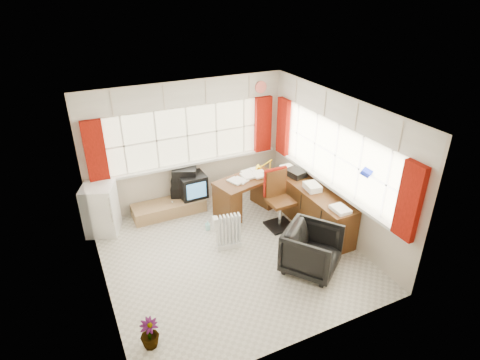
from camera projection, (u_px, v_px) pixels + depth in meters
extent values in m
plane|color=beige|center=(231.00, 255.00, 6.72)|extent=(4.00, 4.00, 0.00)
plane|color=beige|center=(188.00, 145.00, 7.75)|extent=(4.00, 0.00, 4.00)
plane|color=beige|center=(303.00, 266.00, 4.55)|extent=(4.00, 0.00, 4.00)
plane|color=beige|center=(95.00, 220.00, 5.38)|extent=(0.00, 4.00, 4.00)
plane|color=beige|center=(336.00, 166.00, 6.92)|extent=(0.00, 4.00, 4.00)
plane|color=white|center=(229.00, 111.00, 5.58)|extent=(4.00, 4.00, 0.00)
plane|color=#FFF8C9|center=(187.00, 136.00, 7.64)|extent=(3.60, 0.00, 3.60)
cube|color=white|center=(190.00, 164.00, 7.88)|extent=(3.70, 0.12, 0.05)
cube|color=white|center=(124.00, 146.00, 7.18)|extent=(0.03, 0.02, 1.10)
cube|color=white|center=(157.00, 141.00, 7.41)|extent=(0.03, 0.02, 1.10)
cube|color=white|center=(188.00, 136.00, 7.64)|extent=(0.03, 0.02, 1.10)
cube|color=white|center=(217.00, 131.00, 7.87)|extent=(0.03, 0.02, 1.10)
cube|color=white|center=(244.00, 127.00, 8.10)|extent=(0.03, 0.02, 1.10)
plane|color=#FFF8C9|center=(336.00, 155.00, 6.82)|extent=(0.00, 3.60, 3.60)
cube|color=white|center=(330.00, 186.00, 7.07)|extent=(0.12, 3.70, 0.05)
cube|color=white|center=(387.00, 185.00, 5.85)|extent=(0.02, 0.03, 1.10)
cube|color=white|center=(359.00, 169.00, 6.33)|extent=(0.02, 0.03, 1.10)
cube|color=white|center=(335.00, 155.00, 6.81)|extent=(0.02, 0.03, 1.10)
cube|color=white|center=(315.00, 143.00, 7.29)|extent=(0.02, 0.03, 1.10)
cube|color=white|center=(297.00, 133.00, 7.77)|extent=(0.02, 0.03, 1.10)
cube|color=#981208|center=(95.00, 152.00, 6.93)|extent=(0.35, 0.10, 1.15)
cube|color=#981208|center=(263.00, 124.00, 8.19)|extent=(0.35, 0.10, 1.15)
cube|color=#981208|center=(283.00, 127.00, 8.07)|extent=(0.10, 0.35, 1.15)
cube|color=#981208|center=(409.00, 202.00, 5.42)|extent=(0.10, 0.35, 1.15)
cube|color=silver|center=(185.00, 95.00, 7.26)|extent=(3.95, 0.08, 0.48)
cube|color=silver|center=(340.00, 110.00, 6.44)|extent=(0.08, 3.95, 0.48)
cube|color=#582B14|center=(247.00, 180.00, 7.65)|extent=(1.36, 0.90, 0.06)
cube|color=#582B14|center=(227.00, 204.00, 7.54)|extent=(0.41, 0.61, 0.66)
cube|color=#582B14|center=(265.00, 189.00, 8.09)|extent=(0.41, 0.61, 0.66)
cube|color=white|center=(247.00, 178.00, 7.63)|extent=(0.27, 0.33, 0.02)
cube|color=white|center=(247.00, 178.00, 7.63)|extent=(0.27, 0.33, 0.02)
cube|color=white|center=(247.00, 178.00, 7.63)|extent=(0.27, 0.33, 0.02)
cube|color=white|center=(247.00, 178.00, 7.63)|extent=(0.27, 0.33, 0.02)
cube|color=white|center=(247.00, 178.00, 7.63)|extent=(0.27, 0.33, 0.02)
cube|color=white|center=(247.00, 177.00, 7.62)|extent=(0.27, 0.33, 0.02)
cylinder|color=yellow|center=(270.00, 179.00, 7.62)|extent=(0.10, 0.10, 0.02)
cylinder|color=yellow|center=(270.00, 170.00, 7.54)|extent=(0.02, 0.02, 0.38)
cone|color=yellow|center=(270.00, 163.00, 7.47)|extent=(0.18, 0.16, 0.15)
cube|color=black|center=(280.00, 225.00, 7.47)|extent=(0.47, 0.47, 0.04)
cylinder|color=silver|center=(280.00, 214.00, 7.36)|extent=(0.06, 0.06, 0.53)
cube|color=#582B14|center=(281.00, 202.00, 7.24)|extent=(0.46, 0.44, 0.06)
cube|color=#582B14|center=(275.00, 183.00, 7.29)|extent=(0.41, 0.06, 0.51)
cube|color=#981208|center=(275.00, 182.00, 7.28)|extent=(0.45, 0.07, 0.53)
imported|color=black|center=(312.00, 250.00, 6.23)|extent=(1.13, 1.13, 0.75)
cube|color=white|center=(229.00, 244.00, 6.91)|extent=(0.44, 0.23, 0.08)
cube|color=white|center=(218.00, 231.00, 6.72)|extent=(0.04, 0.13, 0.54)
cube|color=white|center=(221.00, 231.00, 6.74)|extent=(0.04, 0.13, 0.54)
cube|color=white|center=(225.00, 230.00, 6.75)|extent=(0.04, 0.13, 0.54)
cube|color=white|center=(228.00, 229.00, 6.77)|extent=(0.04, 0.13, 0.54)
cube|color=white|center=(232.00, 229.00, 6.78)|extent=(0.04, 0.13, 0.54)
cube|color=white|center=(235.00, 228.00, 6.80)|extent=(0.04, 0.13, 0.54)
cube|color=white|center=(239.00, 227.00, 6.82)|extent=(0.04, 0.13, 0.54)
cube|color=#582B14|center=(312.00, 207.00, 7.37)|extent=(0.50, 2.00, 0.75)
cube|color=white|center=(341.00, 208.00, 6.53)|extent=(0.24, 0.32, 0.10)
cube|color=white|center=(312.00, 187.00, 7.17)|extent=(0.24, 0.32, 0.10)
cube|color=white|center=(289.00, 170.00, 7.81)|extent=(0.24, 0.32, 0.10)
cube|color=black|center=(296.00, 173.00, 7.65)|extent=(0.35, 0.42, 0.12)
cube|color=tan|center=(169.00, 208.00, 7.83)|extent=(1.40, 0.50, 0.25)
cube|color=black|center=(192.00, 185.00, 7.90)|extent=(0.52, 0.47, 0.46)
cube|color=#478ECA|center=(197.00, 191.00, 7.71)|extent=(0.39, 0.02, 0.32)
cube|color=black|center=(185.00, 190.00, 8.00)|extent=(0.65, 0.54, 0.20)
cube|color=black|center=(185.00, 181.00, 7.91)|extent=(0.60, 0.50, 0.19)
cube|color=black|center=(184.00, 173.00, 7.82)|extent=(0.55, 0.47, 0.19)
cube|color=white|center=(101.00, 209.00, 7.14)|extent=(0.70, 0.70, 0.92)
cube|color=silver|center=(111.00, 210.00, 6.86)|extent=(0.03, 0.03, 0.49)
imported|color=white|center=(173.00, 207.00, 7.83)|extent=(0.10, 0.10, 0.27)
imported|color=#9AE5DE|center=(208.00, 225.00, 7.35)|extent=(0.09, 0.09, 0.18)
imported|color=black|center=(149.00, 334.00, 4.99)|extent=(0.24, 0.24, 0.42)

